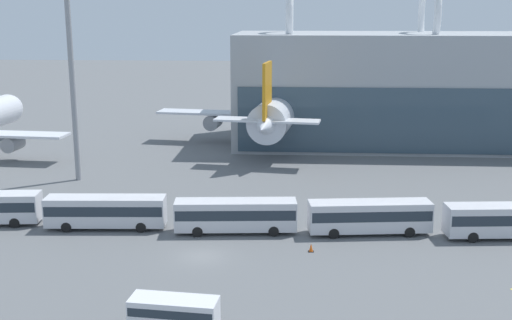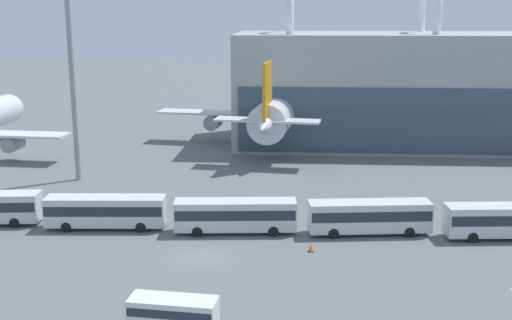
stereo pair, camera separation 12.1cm
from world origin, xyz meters
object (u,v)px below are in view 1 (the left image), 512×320
shuttle_bus_4 (508,219)px  shuttle_bus_1 (106,210)px  floodlight_mast (70,50)px  airliner_at_gate_far (284,108)px  shuttle_bus_2 (236,214)px  shuttle_bus_3 (370,215)px  service_van_foreground (174,312)px  traffic_cone_1 (311,248)px

shuttle_bus_4 → shuttle_bus_1: bearing=174.4°
shuttle_bus_1 → floodlight_mast: floodlight_mast is taller
airliner_at_gate_far → shuttle_bus_4: size_ratio=3.47×
shuttle_bus_2 → shuttle_bus_3: 12.85m
shuttle_bus_1 → floodlight_mast: (-8.91, 18.07, 14.35)m
shuttle_bus_1 → shuttle_bus_2: 12.85m
shuttle_bus_3 → service_van_foreground: (-15.16, -20.14, -0.52)m
shuttle_bus_4 → floodlight_mast: floodlight_mast is taller
shuttle_bus_2 → shuttle_bus_4: (25.69, 0.08, 0.00)m
airliner_at_gate_far → floodlight_mast: floodlight_mast is taller
floodlight_mast → traffic_cone_1: floodlight_mast is taller
traffic_cone_1 → shuttle_bus_3: bearing=41.7°
floodlight_mast → shuttle_bus_4: bearing=-21.2°
airliner_at_gate_far → shuttle_bus_2: size_ratio=3.47×
shuttle_bus_1 → airliner_at_gate_far: bearing=65.3°
service_van_foreground → traffic_cone_1: (9.49, 15.08, -1.00)m
airliner_at_gate_far → shuttle_bus_3: size_ratio=3.46×
shuttle_bus_2 → floodlight_mast: size_ratio=0.47×
shuttle_bus_2 → shuttle_bus_4: size_ratio=1.00×
shuttle_bus_3 → shuttle_bus_4: size_ratio=1.00×
shuttle_bus_3 → floodlight_mast: 41.59m
airliner_at_gate_far → shuttle_bus_3: 43.47m
shuttle_bus_1 → shuttle_bus_4: size_ratio=1.00×
shuttle_bus_2 → service_van_foreground: 19.86m
service_van_foreground → floodlight_mast: floodlight_mast is taller
airliner_at_gate_far → service_van_foreground: size_ratio=6.75×
service_van_foreground → airliner_at_gate_far: bearing=90.2°
shuttle_bus_4 → shuttle_bus_2: bearing=175.1°
shuttle_bus_1 → shuttle_bus_2: size_ratio=1.00×
shuttle_bus_3 → traffic_cone_1: 7.75m
shuttle_bus_4 → shuttle_bus_3: bearing=173.4°
traffic_cone_1 → floodlight_mast: bearing=141.4°
service_van_foreground → floodlight_mast: bearing=122.7°
shuttle_bus_2 → airliner_at_gate_far: bearing=80.4°
shuttle_bus_2 → shuttle_bus_3: same height
shuttle_bus_2 → floodlight_mast: 31.96m
shuttle_bus_3 → service_van_foreground: bearing=-133.5°
shuttle_bus_3 → traffic_cone_1: size_ratio=15.44×
shuttle_bus_4 → service_van_foreground: 34.29m
airliner_at_gate_far → traffic_cone_1: 47.82m
floodlight_mast → shuttle_bus_2: bearing=-40.4°
shuttle_bus_3 → shuttle_bus_4: bearing=-8.1°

